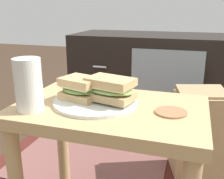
% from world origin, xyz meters
% --- Properties ---
extents(side_table, '(0.56, 0.36, 0.46)m').
position_xyz_m(side_table, '(0.00, 0.00, 0.37)').
color(side_table, tan).
rests_on(side_table, ground).
extents(tv_cabinet, '(0.96, 0.46, 0.58)m').
position_xyz_m(tv_cabinet, '(-0.03, 0.95, 0.29)').
color(tv_cabinet, black).
rests_on(tv_cabinet, ground).
extents(area_rug, '(0.90, 0.79, 0.01)m').
position_xyz_m(area_rug, '(-0.23, 0.45, 0.00)').
color(area_rug, '#4C1E19').
rests_on(area_rug, ground).
extents(plate, '(0.25, 0.25, 0.01)m').
position_xyz_m(plate, '(-0.05, 0.01, 0.47)').
color(plate, silver).
rests_on(plate, side_table).
extents(sandwich_front, '(0.14, 0.12, 0.07)m').
position_xyz_m(sandwich_front, '(-0.09, 0.01, 0.50)').
color(sandwich_front, tan).
rests_on(sandwich_front, plate).
extents(sandwich_back, '(0.16, 0.12, 0.07)m').
position_xyz_m(sandwich_back, '(0.00, 0.01, 0.51)').
color(sandwich_back, tan).
rests_on(sandwich_back, plate).
extents(beer_glass, '(0.08, 0.08, 0.15)m').
position_xyz_m(beer_glass, '(-0.20, -0.10, 0.53)').
color(beer_glass, silver).
rests_on(beer_glass, side_table).
extents(coaster, '(0.09, 0.09, 0.01)m').
position_xyz_m(coaster, '(0.18, -0.01, 0.46)').
color(coaster, '#996B47').
rests_on(coaster, side_table).
extents(paper_bag, '(0.25, 0.21, 0.41)m').
position_xyz_m(paper_bag, '(0.27, 0.45, 0.20)').
color(paper_bag, tan).
rests_on(paper_bag, ground).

